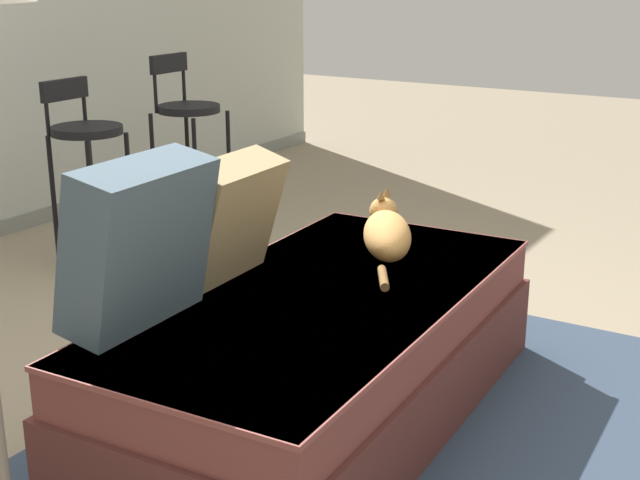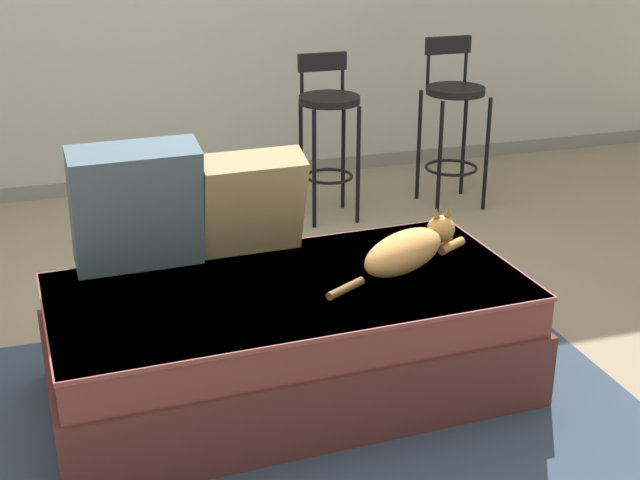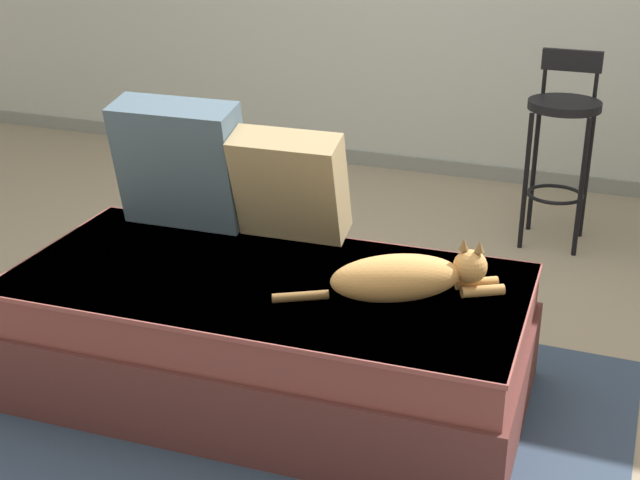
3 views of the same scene
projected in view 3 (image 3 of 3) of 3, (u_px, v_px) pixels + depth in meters
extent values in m
plane|color=gray|center=(312.00, 340.00, 3.50)|extent=(16.00, 16.00, 0.00)
cube|color=gray|center=(447.00, 168.00, 5.37)|extent=(8.00, 0.02, 0.09)
cube|color=#334256|center=(233.00, 437.00, 2.90)|extent=(2.45, 1.97, 0.01)
cube|color=brown|center=(270.00, 356.00, 3.10)|extent=(1.78, 0.93, 0.29)
cube|color=brown|center=(268.00, 298.00, 3.02)|extent=(1.74, 0.89, 0.16)
cube|color=brown|center=(268.00, 280.00, 2.99)|extent=(1.75, 0.90, 0.02)
cube|color=#4C6070|center=(181.00, 164.00, 3.33)|extent=(0.48, 0.27, 0.49)
cube|color=tan|center=(290.00, 185.00, 3.21)|extent=(0.41, 0.27, 0.42)
ellipsoid|color=tan|center=(396.00, 278.00, 2.81)|extent=(0.45, 0.36, 0.15)
sphere|color=tan|center=(470.00, 267.00, 2.83)|extent=(0.11, 0.11, 0.11)
cone|color=brown|center=(464.00, 244.00, 2.81)|extent=(0.03, 0.03, 0.04)
cone|color=brown|center=(479.00, 247.00, 2.80)|extent=(0.03, 0.03, 0.04)
cylinder|color=tan|center=(483.00, 291.00, 2.84)|extent=(0.14, 0.10, 0.04)
cylinder|color=tan|center=(477.00, 283.00, 2.90)|extent=(0.14, 0.10, 0.04)
cylinder|color=brown|center=(300.00, 296.00, 2.81)|extent=(0.17, 0.12, 0.03)
cylinder|color=black|center=(526.00, 182.00, 4.23)|extent=(0.02, 0.02, 0.67)
cylinder|color=black|center=(581.00, 189.00, 4.14)|extent=(0.02, 0.02, 0.67)
cylinder|color=black|center=(534.00, 167.00, 4.45)|extent=(0.02, 0.02, 0.67)
cylinder|color=black|center=(587.00, 173.00, 4.36)|extent=(0.02, 0.02, 0.67)
torus|color=black|center=(555.00, 194.00, 4.33)|extent=(0.27, 0.27, 0.02)
cylinder|color=black|center=(565.00, 105.00, 4.16)|extent=(0.34, 0.34, 0.04)
cylinder|color=black|center=(544.00, 80.00, 4.28)|extent=(0.02, 0.02, 0.20)
cylinder|color=black|center=(596.00, 84.00, 4.20)|extent=(0.02, 0.02, 0.20)
cube|color=black|center=(572.00, 60.00, 4.20)|extent=(0.28, 0.03, 0.10)
cylinder|color=slate|center=(0.00, 322.00, 3.61)|extent=(0.28, 0.28, 0.02)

